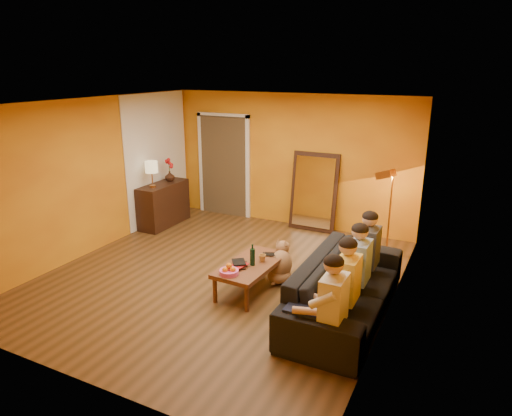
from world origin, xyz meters
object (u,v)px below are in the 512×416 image
at_px(mirror_frame, 314,192).
at_px(tumbler, 262,258).
at_px(floor_lamp, 390,213).
at_px(sideboard, 164,204).
at_px(table_lamp, 152,174).
at_px(sofa, 346,287).
at_px(dog, 281,262).
at_px(person_far_left, 333,308).
at_px(person_far_right, 369,254).
at_px(laptop, 273,256).
at_px(vase, 170,176).
at_px(wine_bottle, 252,255).
at_px(person_mid_right, 359,269).
at_px(coffee_table, 251,276).
at_px(person_mid_left, 347,287).

relative_size(mirror_frame, tumbler, 13.96).
xyz_separation_m(floor_lamp, tumbler, (-1.36, -2.11, -0.25)).
distance_m(sideboard, table_lamp, 0.74).
bearing_deg(mirror_frame, sofa, -63.19).
bearing_deg(dog, person_far_left, -36.31).
height_order(person_far_right, laptop, person_far_right).
height_order(mirror_frame, table_lamp, mirror_frame).
xyz_separation_m(dog, vase, (-3.12, 1.55, 0.64)).
height_order(sideboard, vase, vase).
distance_m(sideboard, laptop, 3.35).
height_order(floor_lamp, wine_bottle, floor_lamp).
xyz_separation_m(floor_lamp, person_far_right, (0.03, -1.61, -0.11)).
xyz_separation_m(person_mid_right, laptop, (-1.33, 0.28, -0.18)).
xyz_separation_m(person_far_right, tumbler, (-1.39, -0.50, -0.14)).
relative_size(sideboard, dog, 1.91).
height_order(person_mid_right, wine_bottle, person_mid_right).
xyz_separation_m(person_far_right, wine_bottle, (-1.46, -0.67, -0.03)).
xyz_separation_m(coffee_table, person_mid_right, (1.51, 0.07, 0.40)).
distance_m(dog, person_far_left, 1.96).
relative_size(person_far_left, person_far_right, 1.00).
bearing_deg(person_mid_left, wine_bottle, 163.52).
height_order(floor_lamp, tumbler, floor_lamp).
bearing_deg(floor_lamp, coffee_table, -101.78).
relative_size(sideboard, person_mid_left, 0.97).
xyz_separation_m(tumbler, vase, (-2.98, 1.89, 0.48)).
height_order(floor_lamp, person_mid_right, floor_lamp).
bearing_deg(laptop, person_far_left, -68.90).
xyz_separation_m(table_lamp, sofa, (4.24, -1.49, -0.73)).
bearing_deg(wine_bottle, person_far_left, -33.92).
relative_size(person_far_left, laptop, 4.06).
distance_m(mirror_frame, person_mid_left, 3.68).
bearing_deg(laptop, tumbler, -127.43).
xyz_separation_m(person_far_right, vase, (-4.37, 1.39, 0.34)).
bearing_deg(table_lamp, mirror_frame, 26.32).
bearing_deg(person_mid_right, person_far_left, -90.00).
relative_size(floor_lamp, tumbler, 13.22).
relative_size(mirror_frame, vase, 7.45).
bearing_deg(person_far_left, person_mid_left, 90.00).
bearing_deg(dog, wine_bottle, -99.18).
relative_size(dog, wine_bottle, 2.00).
bearing_deg(wine_bottle, coffee_table, 135.00).
height_order(coffee_table, person_far_left, person_far_left).
bearing_deg(tumbler, person_mid_left, -23.42).
bearing_deg(mirror_frame, person_mid_right, -60.30).
relative_size(person_mid_right, laptop, 4.06).
bearing_deg(table_lamp, floor_lamp, 10.10).
relative_size(mirror_frame, person_far_right, 1.25).
bearing_deg(person_far_left, vase, 145.18).
bearing_deg(person_mid_right, sideboard, 158.86).
bearing_deg(dog, person_mid_left, -23.23).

